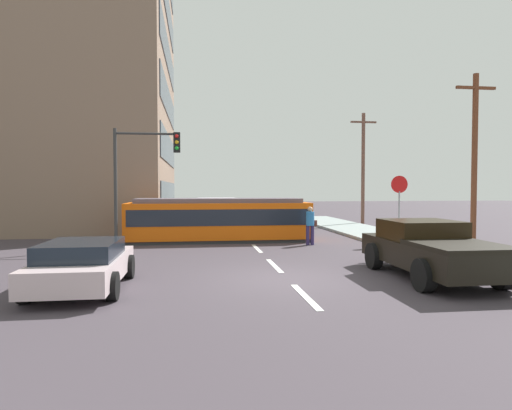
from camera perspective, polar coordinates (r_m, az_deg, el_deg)
name	(u,v)px	position (r m, az deg, el deg)	size (l,w,h in m)	color
ground_plane	(246,238)	(21.85, -1.32, -4.29)	(120.00, 120.00, 0.00)	#413940
sidewalk_curb_right	(414,244)	(20.00, 19.88, -4.82)	(3.20, 36.00, 0.14)	gray
lane_stripe_0	(306,297)	(10.18, 6.48, -11.78)	(0.16, 2.40, 0.01)	silver
lane_stripe_1	(274,266)	(14.01, 2.40, -7.91)	(0.16, 2.40, 0.01)	silver
lane_stripe_2	(257,249)	(17.91, 0.13, -5.70)	(0.16, 2.40, 0.01)	silver
lane_stripe_3	(237,229)	(26.66, -2.50, -3.11)	(0.16, 2.40, 0.01)	silver
lane_stripe_4	(229,221)	(32.62, -3.48, -2.15)	(0.16, 2.40, 0.01)	silver
corner_building	(31,55)	(33.58, -27.27, 17.02)	(17.61, 16.48, 22.40)	#826855
streetcar_tram	(219,219)	(20.51, -4.87, -1.82)	(8.43, 2.59, 2.00)	#E95A0D
city_bus	(219,211)	(27.27, -4.82, -0.78)	(2.72, 5.88, 1.84)	#B7B2BB
pedestrian_crossing	(310,223)	(19.11, 7.09, -2.39)	(0.51, 0.36, 1.67)	#302554
pickup_truck_parked	(430,249)	(12.94, 21.74, -5.35)	(2.32, 5.02, 1.55)	black
parked_sedan_near	(83,264)	(11.46, -21.64, -7.19)	(2.03, 4.05, 1.19)	beige
parked_sedan_mid	(151,222)	(24.59, -13.52, -2.17)	(2.02, 4.16, 1.19)	silver
parked_sedan_far	(156,215)	(30.74, -12.95, -1.31)	(2.08, 4.45, 1.19)	silver
parked_sedan_furthest	(162,211)	(36.44, -12.22, -0.77)	(1.99, 4.07, 1.19)	black
stop_sign	(399,194)	(20.25, 18.19, 1.32)	(0.76, 0.07, 2.88)	gray
traffic_light_mast	(142,164)	(18.87, -14.67, 5.15)	(2.73, 0.33, 4.94)	#333333
utility_pole_near	(475,156)	(21.16, 26.62, 5.76)	(1.80, 0.24, 7.38)	brown
utility_pole_mid	(363,166)	(30.66, 13.80, 4.91)	(1.80, 0.24, 7.56)	brown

